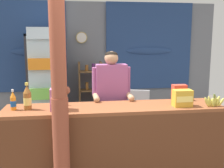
% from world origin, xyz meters
% --- Properties ---
extents(ground_plane, '(7.74, 7.74, 0.00)m').
position_xyz_m(ground_plane, '(0.00, 1.19, 0.00)').
color(ground_plane, '#665B51').
extents(back_wall_curtained, '(5.30, 0.22, 2.50)m').
position_xyz_m(back_wall_curtained, '(0.02, 3.02, 1.30)').
color(back_wall_curtained, slate).
rests_on(back_wall_curtained, ground).
extents(stall_counter, '(2.63, 0.56, 0.94)m').
position_xyz_m(stall_counter, '(0.09, 0.40, 0.57)').
color(stall_counter, brown).
rests_on(stall_counter, ground).
extents(timber_post, '(0.19, 0.17, 2.31)m').
position_xyz_m(timber_post, '(-0.53, 0.09, 1.11)').
color(timber_post, brown).
rests_on(timber_post, ground).
extents(drink_fridge, '(0.67, 0.72, 1.95)m').
position_xyz_m(drink_fridge, '(-0.89, 2.44, 1.07)').
color(drink_fridge, '#232328').
rests_on(drink_fridge, ground).
extents(bottle_shelf_rack, '(0.48, 0.28, 1.29)m').
position_xyz_m(bottle_shelf_rack, '(-0.07, 2.75, 0.68)').
color(bottle_shelf_rack, brown).
rests_on(bottle_shelf_rack, ground).
extents(plastic_lawn_chair, '(0.55, 0.55, 0.86)m').
position_xyz_m(plastic_lawn_chair, '(0.75, 2.00, 0.49)').
color(plastic_lawn_chair, silver).
rests_on(plastic_lawn_chair, ground).
extents(shopkeeper, '(0.54, 0.42, 1.58)m').
position_xyz_m(shopkeeper, '(0.12, 1.01, 1.00)').
color(shopkeeper, '#28282D').
rests_on(shopkeeper, ground).
extents(soda_bottle_iced_tea, '(0.09, 0.09, 0.32)m').
position_xyz_m(soda_bottle_iced_tea, '(-0.92, 0.50, 1.07)').
color(soda_bottle_iced_tea, brown).
rests_on(soda_bottle_iced_tea, stall_counter).
extents(soda_bottle_orange_soda, '(0.06, 0.06, 0.24)m').
position_xyz_m(soda_bottle_orange_soda, '(-1.08, 0.50, 1.04)').
color(soda_bottle_orange_soda, orange).
rests_on(soda_bottle_orange_soda, stall_counter).
extents(soda_bottle_grape_soda, '(0.07, 0.07, 0.20)m').
position_xyz_m(soda_bottle_grape_soda, '(-0.56, 0.66, 1.02)').
color(soda_bottle_grape_soda, '#56286B').
rests_on(soda_bottle_grape_soda, stall_counter).
extents(snack_box_choco_powder, '(0.22, 0.14, 0.20)m').
position_xyz_m(snack_box_choco_powder, '(0.90, 0.40, 1.04)').
color(snack_box_choco_powder, gold).
rests_on(snack_box_choco_powder, stall_counter).
extents(snack_box_crackers, '(0.18, 0.11, 0.21)m').
position_xyz_m(snack_box_crackers, '(1.00, 0.72, 1.04)').
color(snack_box_crackers, '#E5422D').
rests_on(snack_box_crackers, stall_counter).
extents(snack_box_wafer, '(0.18, 0.15, 0.25)m').
position_xyz_m(snack_box_wafer, '(-0.57, 0.43, 1.06)').
color(snack_box_wafer, '#B76699').
rests_on(snack_box_wafer, stall_counter).
extents(banana_bunch, '(0.27, 0.06, 0.16)m').
position_xyz_m(banana_bunch, '(1.28, 0.33, 1.00)').
color(banana_bunch, '#CCC14C').
rests_on(banana_bunch, stall_counter).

